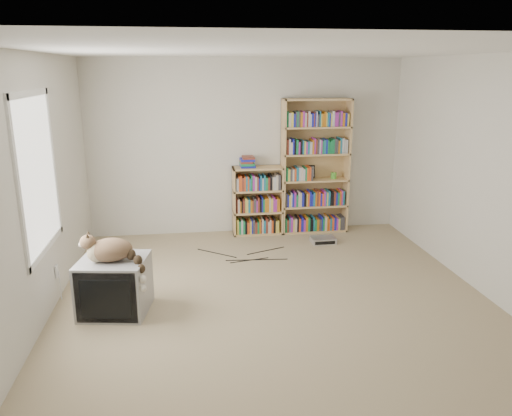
{
  "coord_description": "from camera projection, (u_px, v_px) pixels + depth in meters",
  "views": [
    {
      "loc": [
        -0.86,
        -4.6,
        2.34
      ],
      "look_at": [
        -0.07,
        1.0,
        0.76
      ],
      "focal_mm": 35.0,
      "sensor_mm": 36.0,
      "label": 1
    }
  ],
  "objects": [
    {
      "name": "floor",
      "position": [
        276.0,
        305.0,
        5.13
      ],
      "size": [
        4.5,
        5.0,
        0.01
      ],
      "primitive_type": "cube",
      "color": "tan",
      "rests_on": "ground"
    },
    {
      "name": "wall_back",
      "position": [
        246.0,
        148.0,
        7.18
      ],
      "size": [
        4.5,
        0.02,
        2.5
      ],
      "primitive_type": "cube",
      "color": "beige",
      "rests_on": "floor"
    },
    {
      "name": "wall_front",
      "position": [
        371.0,
        303.0,
        2.41
      ],
      "size": [
        4.5,
        0.02,
        2.5
      ],
      "primitive_type": "cube",
      "color": "beige",
      "rests_on": "floor"
    },
    {
      "name": "wall_left",
      "position": [
        32.0,
        195.0,
        4.49
      ],
      "size": [
        0.02,
        5.0,
        2.5
      ],
      "primitive_type": "cube",
      "color": "beige",
      "rests_on": "floor"
    },
    {
      "name": "wall_right",
      "position": [
        494.0,
        180.0,
        5.1
      ],
      "size": [
        0.02,
        5.0,
        2.5
      ],
      "primitive_type": "cube",
      "color": "beige",
      "rests_on": "floor"
    },
    {
      "name": "ceiling",
      "position": [
        279.0,
        51.0,
        4.46
      ],
      "size": [
        4.5,
        5.0,
        0.02
      ],
      "primitive_type": "cube",
      "color": "white",
      "rests_on": "wall_back"
    },
    {
      "name": "window",
      "position": [
        38.0,
        174.0,
        4.65
      ],
      "size": [
        0.02,
        1.22,
        1.52
      ],
      "primitive_type": "cube",
      "color": "white",
      "rests_on": "wall_left"
    },
    {
      "name": "crt_tv",
      "position": [
        115.0,
        285.0,
        4.94
      ],
      "size": [
        0.72,
        0.67,
        0.55
      ],
      "rotation": [
        0.0,
        0.0,
        -0.16
      ],
      "color": "gray",
      "rests_on": "floor"
    },
    {
      "name": "cat",
      "position": [
        115.0,
        254.0,
        4.77
      ],
      "size": [
        0.64,
        0.45,
        0.5
      ],
      "rotation": [
        0.0,
        0.0,
        0.09
      ],
      "color": "#352115",
      "rests_on": "crt_tv"
    },
    {
      "name": "bookcase_tall",
      "position": [
        315.0,
        170.0,
        7.27
      ],
      "size": [
        0.97,
        0.3,
        1.94
      ],
      "color": "tan",
      "rests_on": "floor"
    },
    {
      "name": "bookcase_short",
      "position": [
        257.0,
        202.0,
        7.27
      ],
      "size": [
        0.72,
        0.3,
        0.99
      ],
      "color": "tan",
      "rests_on": "floor"
    },
    {
      "name": "book_stack",
      "position": [
        247.0,
        162.0,
        7.11
      ],
      "size": [
        0.22,
        0.28,
        0.15
      ],
      "primitive_type": "cube",
      "color": "#D74C1C",
      "rests_on": "bookcase_short"
    },
    {
      "name": "green_mug",
      "position": [
        333.0,
        175.0,
        7.31
      ],
      "size": [
        0.08,
        0.08,
        0.09
      ],
      "primitive_type": "cylinder",
      "color": "green",
      "rests_on": "bookcase_tall"
    },
    {
      "name": "framed_print",
      "position": [
        310.0,
        171.0,
        7.35
      ],
      "size": [
        0.14,
        0.05,
        0.19
      ],
      "primitive_type": "cube",
      "rotation": [
        -0.17,
        0.0,
        0.0
      ],
      "color": "black",
      "rests_on": "bookcase_tall"
    },
    {
      "name": "dvd_player",
      "position": [
        323.0,
        240.0,
        6.96
      ],
      "size": [
        0.34,
        0.25,
        0.08
      ],
      "primitive_type": "cube",
      "rotation": [
        0.0,
        0.0,
        0.03
      ],
      "color": "#B9B9BE",
      "rests_on": "floor"
    },
    {
      "name": "wall_outlet",
      "position": [
        57.0,
        271.0,
        5.17
      ],
      "size": [
        0.01,
        0.08,
        0.13
      ],
      "primitive_type": "cube",
      "color": "silver",
      "rests_on": "wall_left"
    },
    {
      "name": "floor_cables",
      "position": [
        244.0,
        254.0,
        6.53
      ],
      "size": [
        1.2,
        0.7,
        0.01
      ],
      "primitive_type": null,
      "color": "black",
      "rests_on": "floor"
    }
  ]
}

